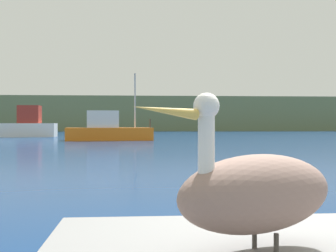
# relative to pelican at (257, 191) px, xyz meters

# --- Properties ---
(hillside_backdrop) EXTENTS (140.00, 17.01, 6.17)m
(hillside_backdrop) POSITION_rel_pelican_xyz_m (0.63, 81.66, 2.16)
(hillside_backdrop) COLOR #6B7A51
(hillside_backdrop) RESTS_ON ground
(pelican) EXTENTS (1.37, 1.00, 0.93)m
(pelican) POSITION_rel_pelican_xyz_m (0.00, 0.00, 0.00)
(pelican) COLOR gray
(pelican) RESTS_ON pier_dock
(fishing_boat_white) EXTENTS (7.26, 2.53, 4.68)m
(fishing_boat_white) POSITION_rel_pelican_xyz_m (-12.06, 42.03, 0.12)
(fishing_boat_white) COLOR white
(fishing_boat_white) RESTS_ON ground
(fishing_boat_orange) EXTENTS (6.95, 2.89, 5.34)m
(fishing_boat_orange) POSITION_rel_pelican_xyz_m (-2.90, 32.18, -0.08)
(fishing_boat_orange) COLOR orange
(fishing_boat_orange) RESTS_ON ground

